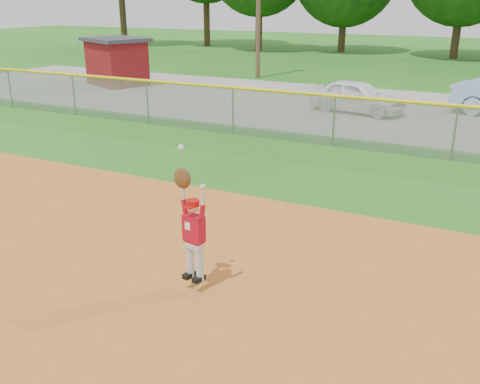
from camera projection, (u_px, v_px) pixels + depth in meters
name	position (u px, v px, depth m)	size (l,w,h in m)	color
ground	(118.00, 313.00, 7.53)	(120.00, 120.00, 0.00)	#216316
parking_strip	(378.00, 110.00, 20.96)	(44.00, 10.00, 0.03)	gray
car_white_a	(357.00, 96.00, 20.23)	(1.45, 3.59, 1.22)	white
utility_shed	(117.00, 61.00, 26.46)	(3.77, 3.40, 2.31)	#5F0D0E
outfield_fence	(334.00, 117.00, 15.62)	(40.06, 0.10, 1.55)	gray
ballplayer	(192.00, 226.00, 7.76)	(0.57, 0.28, 2.05)	silver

